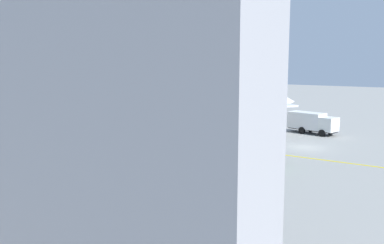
{
  "coord_description": "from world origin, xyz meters",
  "views": [
    {
      "loc": [
        -46.12,
        -15.32,
        9.65
      ],
      "look_at": [
        -6.58,
        11.01,
        2.79
      ],
      "focal_mm": 40.01,
      "sensor_mm": 36.0,
      "label": 1
    }
  ],
  "objects_px": {
    "airliner_foreground": "(154,112)",
    "crew_marshaller": "(173,143)",
    "crew_loader_left": "(155,154)",
    "service_truck_catering": "(247,146)",
    "cargo_container_near": "(253,138)",
    "airliner_mid_apron": "(25,90)",
    "service_truck_fuel": "(312,122)",
    "crew_supervisor": "(107,138)",
    "service_truck_baggage": "(91,151)",
    "crew_loader_right": "(240,133)"
  },
  "relations": [
    {
      "from": "airliner_foreground",
      "to": "crew_marshaller",
      "type": "bearing_deg",
      "value": -127.6
    },
    {
      "from": "crew_marshaller",
      "to": "crew_loader_left",
      "type": "relative_size",
      "value": 0.93
    },
    {
      "from": "service_truck_catering",
      "to": "cargo_container_near",
      "type": "distance_m",
      "value": 7.47
    },
    {
      "from": "crew_marshaller",
      "to": "crew_loader_left",
      "type": "height_order",
      "value": "crew_loader_left"
    },
    {
      "from": "cargo_container_near",
      "to": "airliner_mid_apron",
      "type": "bearing_deg",
      "value": 75.45
    },
    {
      "from": "service_truck_fuel",
      "to": "cargo_container_near",
      "type": "distance_m",
      "value": 12.33
    },
    {
      "from": "airliner_mid_apron",
      "to": "crew_supervisor",
      "type": "relative_size",
      "value": 21.8
    },
    {
      "from": "crew_marshaller",
      "to": "crew_supervisor",
      "type": "relative_size",
      "value": 1.03
    },
    {
      "from": "crew_loader_left",
      "to": "airliner_mid_apron",
      "type": "bearing_deg",
      "value": 64.09
    },
    {
      "from": "service_truck_baggage",
      "to": "service_truck_fuel",
      "type": "bearing_deg",
      "value": -23.01
    },
    {
      "from": "service_truck_catering",
      "to": "crew_marshaller",
      "type": "height_order",
      "value": "service_truck_catering"
    },
    {
      "from": "service_truck_baggage",
      "to": "crew_marshaller",
      "type": "relative_size",
      "value": 4.11
    },
    {
      "from": "airliner_mid_apron",
      "to": "crew_loader_right",
      "type": "relative_size",
      "value": 21.06
    },
    {
      "from": "service_truck_catering",
      "to": "crew_supervisor",
      "type": "bearing_deg",
      "value": 98.33
    },
    {
      "from": "service_truck_fuel",
      "to": "crew_loader_left",
      "type": "distance_m",
      "value": 26.04
    },
    {
      "from": "airliner_foreground",
      "to": "crew_loader_left",
      "type": "bearing_deg",
      "value": -141.35
    },
    {
      "from": "airliner_foreground",
      "to": "cargo_container_near",
      "type": "height_order",
      "value": "airliner_foreground"
    },
    {
      "from": "crew_loader_right",
      "to": "crew_supervisor",
      "type": "height_order",
      "value": "crew_loader_right"
    },
    {
      "from": "airliner_foreground",
      "to": "crew_loader_right",
      "type": "relative_size",
      "value": 21.61
    },
    {
      "from": "service_truck_fuel",
      "to": "crew_supervisor",
      "type": "height_order",
      "value": "service_truck_fuel"
    },
    {
      "from": "airliner_mid_apron",
      "to": "crew_loader_right",
      "type": "bearing_deg",
      "value": -103.51
    },
    {
      "from": "crew_marshaller",
      "to": "crew_loader_right",
      "type": "height_order",
      "value": "crew_loader_right"
    },
    {
      "from": "service_truck_catering",
      "to": "crew_marshaller",
      "type": "bearing_deg",
      "value": 94.16
    },
    {
      "from": "airliner_foreground",
      "to": "crew_supervisor",
      "type": "height_order",
      "value": "airliner_foreground"
    },
    {
      "from": "service_truck_baggage",
      "to": "airliner_mid_apron",
      "type": "bearing_deg",
      "value": 59.87
    },
    {
      "from": "cargo_container_near",
      "to": "crew_marshaller",
      "type": "relative_size",
      "value": 1.25
    },
    {
      "from": "service_truck_fuel",
      "to": "crew_loader_right",
      "type": "xyz_separation_m",
      "value": [
        -10.07,
        5.48,
        -0.57
      ]
    },
    {
      "from": "airliner_foreground",
      "to": "cargo_container_near",
      "type": "xyz_separation_m",
      "value": [
        2.55,
        -12.22,
        -2.41
      ]
    },
    {
      "from": "airliner_foreground",
      "to": "service_truck_baggage",
      "type": "bearing_deg",
      "value": -166.82
    },
    {
      "from": "airliner_foreground",
      "to": "crew_supervisor",
      "type": "xyz_separation_m",
      "value": [
        -6.8,
        1.46,
        -2.44
      ]
    },
    {
      "from": "service_truck_fuel",
      "to": "crew_loader_right",
      "type": "height_order",
      "value": "service_truck_fuel"
    },
    {
      "from": "cargo_container_near",
      "to": "crew_marshaller",
      "type": "height_order",
      "value": "cargo_container_near"
    },
    {
      "from": "service_truck_baggage",
      "to": "cargo_container_near",
      "type": "xyz_separation_m",
      "value": [
        16.04,
        -9.06,
        -0.19
      ]
    },
    {
      "from": "service_truck_catering",
      "to": "crew_loader_left",
      "type": "distance_m",
      "value": 8.96
    },
    {
      "from": "airliner_foreground",
      "to": "service_truck_baggage",
      "type": "height_order",
      "value": "airliner_foreground"
    },
    {
      "from": "crew_loader_left",
      "to": "service_truck_catering",
      "type": "bearing_deg",
      "value": -45.51
    },
    {
      "from": "airliner_foreground",
      "to": "airliner_mid_apron",
      "type": "height_order",
      "value": "airliner_foreground"
    },
    {
      "from": "airliner_foreground",
      "to": "service_truck_baggage",
      "type": "distance_m",
      "value": 14.03
    },
    {
      "from": "crew_loader_left",
      "to": "airliner_foreground",
      "type": "bearing_deg",
      "value": 38.65
    },
    {
      "from": "crew_marshaller",
      "to": "crew_supervisor",
      "type": "height_order",
      "value": "crew_marshaller"
    },
    {
      "from": "airliner_mid_apron",
      "to": "service_truck_baggage",
      "type": "relative_size",
      "value": 5.15
    },
    {
      "from": "airliner_foreground",
      "to": "service_truck_baggage",
      "type": "relative_size",
      "value": 5.28
    },
    {
      "from": "service_truck_catering",
      "to": "service_truck_baggage",
      "type": "bearing_deg",
      "value": 127.7
    },
    {
      "from": "airliner_mid_apron",
      "to": "crew_loader_left",
      "type": "relative_size",
      "value": 19.71
    },
    {
      "from": "service_truck_fuel",
      "to": "service_truck_catering",
      "type": "relative_size",
      "value": 1.08
    },
    {
      "from": "airliner_foreground",
      "to": "service_truck_catering",
      "type": "relative_size",
      "value": 5.69
    },
    {
      "from": "service_truck_baggage",
      "to": "crew_marshaller",
      "type": "distance_m",
      "value": 9.12
    },
    {
      "from": "crew_supervisor",
      "to": "cargo_container_near",
      "type": "bearing_deg",
      "value": -55.66
    },
    {
      "from": "airliner_foreground",
      "to": "crew_loader_left",
      "type": "xyz_separation_m",
      "value": [
        -10.67,
        -8.53,
        -2.33
      ]
    },
    {
      "from": "service_truck_catering",
      "to": "crew_marshaller",
      "type": "relative_size",
      "value": 3.81
    }
  ]
}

